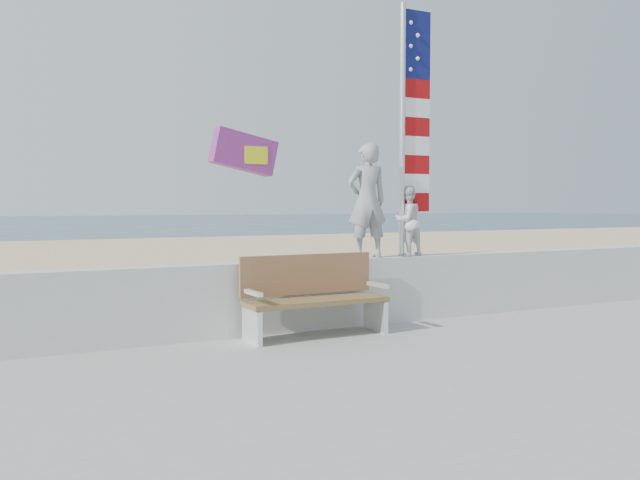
# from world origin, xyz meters

# --- Properties ---
(ground) EXTENTS (220.00, 220.00, 0.00)m
(ground) POSITION_xyz_m (0.00, 0.00, 0.00)
(ground) COLOR #2D495B
(ground) RESTS_ON ground
(sand) EXTENTS (90.00, 40.00, 0.08)m
(sand) POSITION_xyz_m (0.00, 9.00, 0.04)
(sand) COLOR #D3BC8C
(sand) RESTS_ON ground
(seawall) EXTENTS (30.00, 0.35, 0.90)m
(seawall) POSITION_xyz_m (0.00, 2.00, 0.63)
(seawall) COLOR silver
(seawall) RESTS_ON boardwalk
(adult) EXTENTS (0.60, 0.43, 1.55)m
(adult) POSITION_xyz_m (1.03, 2.00, 1.86)
(adult) COLOR gray
(adult) RESTS_ON seawall
(child) EXTENTS (0.54, 0.45, 0.98)m
(child) POSITION_xyz_m (1.68, 2.00, 1.57)
(child) COLOR silver
(child) RESTS_ON seawall
(bench) EXTENTS (1.80, 0.57, 1.00)m
(bench) POSITION_xyz_m (-0.03, 1.55, 0.69)
(bench) COLOR brown
(bench) RESTS_ON boardwalk
(flag) EXTENTS (0.50, 0.08, 3.50)m
(flag) POSITION_xyz_m (1.72, 2.00, 2.99)
(flag) COLOR silver
(flag) RESTS_ON seawall
(parafoil_kite) EXTENTS (1.06, 0.28, 0.73)m
(parafoil_kite) POSITION_xyz_m (-0.01, 3.87, 2.59)
(parafoil_kite) COLOR red
(parafoil_kite) RESTS_ON ground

